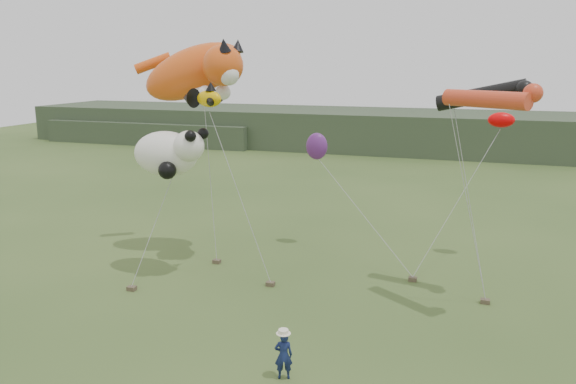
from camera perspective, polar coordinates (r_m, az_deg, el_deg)
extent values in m
plane|color=#385123|center=(18.94, -0.03, -15.46)|extent=(120.00, 120.00, 0.00)
cube|color=#2D3D28|center=(61.44, 13.41, 6.02)|extent=(90.00, 12.00, 4.00)
cube|color=#2D3D28|center=(68.16, -13.00, 6.06)|extent=(25.00, 8.00, 2.50)
imported|color=#131E48|center=(16.97, -0.46, -16.26)|extent=(0.62, 0.51, 1.45)
cube|color=brown|center=(26.29, -7.25, -7.01)|extent=(0.34, 0.27, 0.18)
cube|color=brown|center=(23.57, -1.80, -9.31)|extent=(0.34, 0.27, 0.18)
cube|color=brown|center=(23.23, 19.39, -10.42)|extent=(0.34, 0.27, 0.18)
cube|color=brown|center=(23.97, -15.59, -9.41)|extent=(0.34, 0.27, 0.18)
cube|color=brown|center=(24.63, 12.54, -8.63)|extent=(0.34, 0.27, 0.18)
ellipsoid|color=#E45215|center=(26.73, -9.62, 11.94)|extent=(5.57, 3.36, 3.75)
sphere|color=#E45215|center=(24.97, -6.62, 12.65)|extent=(1.78, 1.78, 1.78)
cone|color=black|center=(24.41, -6.52, 14.62)|extent=(0.55, 0.67, 0.67)
cone|color=black|center=(25.23, -5.13, 14.59)|extent=(0.55, 0.64, 0.63)
sphere|color=white|center=(24.54, -6.04, 11.74)|extent=(0.89, 0.89, 0.89)
ellipsoid|color=white|center=(26.40, -9.47, 10.22)|extent=(1.74, 0.87, 0.54)
sphere|color=white|center=(24.72, -8.40, 9.85)|extent=(0.69, 0.69, 0.69)
sphere|color=white|center=(25.88, -6.61, 10.04)|extent=(0.69, 0.69, 0.69)
cylinder|color=#E45215|center=(28.68, -13.55, 12.61)|extent=(1.84, 1.35, 1.07)
ellipsoid|color=#E6AF03|center=(23.38, -8.02, 9.36)|extent=(1.37, 0.91, 0.68)
cone|color=black|center=(24.12, -10.08, 9.40)|extent=(0.86, 0.97, 0.81)
cone|color=black|center=(23.31, -7.86, 10.58)|extent=(0.45, 0.45, 0.36)
cone|color=black|center=(22.86, -7.90, 9.06)|extent=(0.48, 0.51, 0.36)
cone|color=black|center=(23.67, -6.93, 9.22)|extent=(0.48, 0.51, 0.36)
cylinder|color=black|center=(22.58, 18.98, 9.26)|extent=(3.36, 1.25, 1.30)
sphere|color=black|center=(22.10, 22.88, 9.57)|extent=(0.65, 0.65, 0.65)
cylinder|color=red|center=(20.59, 19.43, 8.87)|extent=(2.96, 2.29, 0.60)
sphere|color=red|center=(20.14, 23.63, 9.19)|extent=(0.64, 0.64, 0.64)
ellipsoid|color=white|center=(24.47, -12.30, 3.82)|extent=(2.88, 1.92, 1.92)
sphere|color=white|center=(23.50, -10.04, 4.61)|extent=(1.28, 1.28, 1.28)
sphere|color=black|center=(22.92, -9.89, 5.62)|extent=(0.47, 0.47, 0.47)
sphere|color=black|center=(23.67, -8.62, 5.89)|extent=(0.47, 0.47, 0.47)
sphere|color=black|center=(23.56, -12.17, 2.17)|extent=(0.75, 0.75, 0.75)
sphere|color=black|center=(25.24, -13.56, 3.05)|extent=(0.75, 0.75, 0.75)
ellipsoid|color=#EF0104|center=(27.32, 20.85, 6.86)|extent=(1.17, 0.68, 0.68)
ellipsoid|color=#5D2272|center=(27.62, 2.94, 4.66)|extent=(1.08, 0.72, 1.32)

